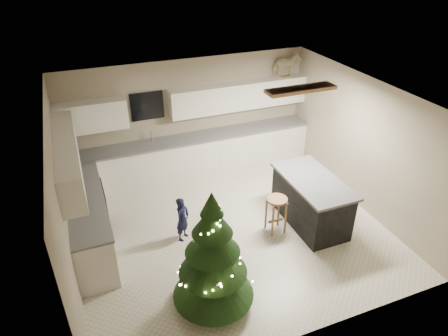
{
  "coord_description": "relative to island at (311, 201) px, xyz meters",
  "views": [
    {
      "loc": [
        -2.3,
        -5.46,
        4.8
      ],
      "look_at": [
        0.0,
        0.35,
        1.15
      ],
      "focal_mm": 32.0,
      "sensor_mm": 36.0,
      "label": 1
    }
  ],
  "objects": [
    {
      "name": "island",
      "position": [
        0.0,
        0.0,
        0.0
      ],
      "size": [
        0.9,
        1.7,
        0.95
      ],
      "color": "black",
      "rests_on": "ground_plane"
    },
    {
      "name": "cabinetry",
      "position": [
        -2.41,
        1.97,
        0.28
      ],
      "size": [
        5.5,
        3.2,
        2.0
      ],
      "color": "white",
      "rests_on": "ground_plane"
    },
    {
      "name": "room_shell",
      "position": [
        -1.47,
        0.32,
        1.27
      ],
      "size": [
        5.52,
        5.02,
        2.61
      ],
      "color": "tan",
      "rests_on": "ground_plane"
    },
    {
      "name": "christmas_tree",
      "position": [
        -2.4,
        -1.18,
        0.34
      ],
      "size": [
        1.25,
        1.21,
        1.99
      ],
      "rotation": [
        0.0,
        0.0,
        0.11
      ],
      "color": "#3F2816",
      "rests_on": "ground_plane"
    },
    {
      "name": "bar_stool",
      "position": [
        -0.74,
        -0.01,
        0.06
      ],
      "size": [
        0.38,
        0.38,
        0.72
      ],
      "rotation": [
        0.0,
        0.0,
        0.15
      ],
      "color": "#96683F",
      "rests_on": "ground_plane"
    },
    {
      "name": "rocking_horse",
      "position": [
        0.8,
        2.65,
        1.8
      ],
      "size": [
        0.61,
        0.28,
        0.54
      ],
      "rotation": [
        0.0,
        0.0,
        1.56
      ],
      "color": "#96683F",
      "rests_on": "cabinetry"
    },
    {
      "name": "ground_plane",
      "position": [
        -1.5,
        0.32,
        -0.48
      ],
      "size": [
        5.5,
        5.5,
        0.0
      ],
      "primitive_type": "plane",
      "color": "beige"
    },
    {
      "name": "toddler",
      "position": [
        -2.39,
        0.41,
        -0.05
      ],
      "size": [
        0.37,
        0.36,
        0.86
      ],
      "primitive_type": "imported",
      "rotation": [
        0.0,
        0.0,
        0.74
      ],
      "color": "black",
      "rests_on": "ground_plane"
    }
  ]
}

